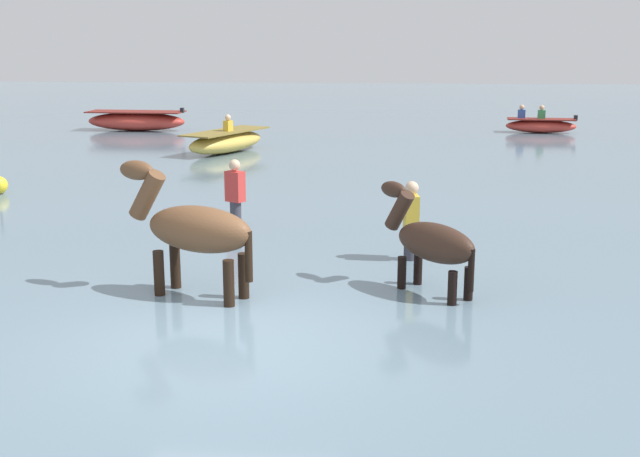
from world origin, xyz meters
The scene contains 9 objects.
ground_plane centered at (0.00, 0.00, 0.00)m, with size 120.00×120.00×0.00m, color #84755B.
water_surface centered at (0.00, 10.00, 0.21)m, with size 90.00×90.00×0.43m, color slate.
horse_lead_bay centered at (-0.74, 1.61, 1.27)m, with size 1.96×1.02×2.15m.
horse_trailing_dark_bay centered at (2.30, 2.00, 1.07)m, with size 1.37×1.40×1.82m.
boat_far_offshore centered at (-7.55, 20.79, 0.78)m, with size 3.69×1.36×0.85m.
boat_distant_east centered at (7.08, 21.34, 0.70)m, with size 2.53×1.08×0.98m.
boat_near_starboard centered at (-3.09, 15.23, 0.75)m, with size 2.33×3.50×1.12m.
person_wading_mid centered at (-0.98, 5.63, 0.87)m, with size 0.38×0.33×1.63m.
person_onlooker_left centered at (2.07, 3.64, 0.87)m, with size 0.24×0.34×1.63m.
Camera 1 is at (1.74, -8.26, 3.67)m, focal length 45.47 mm.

